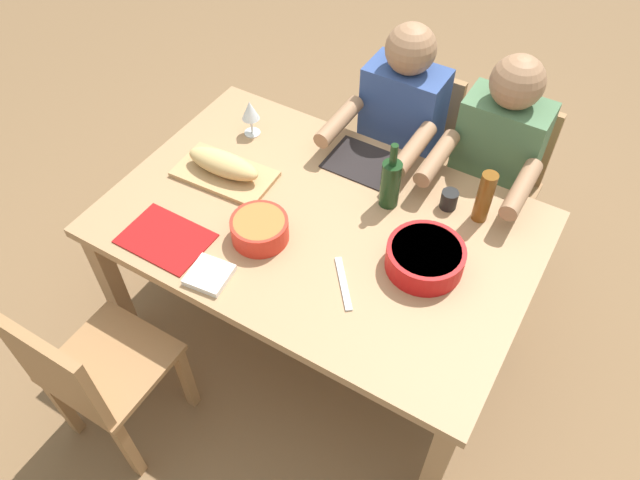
{
  "coord_description": "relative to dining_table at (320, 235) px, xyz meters",
  "views": [
    {
      "loc": [
        -0.8,
        1.34,
        2.43
      ],
      "look_at": [
        0.0,
        0.0,
        0.63
      ],
      "focal_mm": 34.09,
      "sensor_mm": 36.0,
      "label": 1
    }
  ],
  "objects": [
    {
      "name": "cup_near_left",
      "position": [
        -0.39,
        -0.32,
        0.12
      ],
      "size": [
        0.07,
        0.07,
        0.08
      ],
      "primitive_type": "cylinder",
      "color": "black",
      "rests_on": "dining_table"
    },
    {
      "name": "cutting_board",
      "position": [
        0.46,
        -0.02,
        0.09
      ],
      "size": [
        0.41,
        0.24,
        0.02
      ],
      "primitive_type": "cube",
      "rotation": [
        0.0,
        0.0,
        0.05
      ],
      "color": "tan",
      "rests_on": "dining_table"
    },
    {
      "name": "carving_knife",
      "position": [
        -0.22,
        0.21,
        0.09
      ],
      "size": [
        0.16,
        0.19,
        0.01
      ],
      "primitive_type": "cube",
      "rotation": [
        0.0,
        0.0,
        2.25
      ],
      "color": "silver",
      "rests_on": "dining_table"
    },
    {
      "name": "ground_plane",
      "position": [
        0.0,
        0.0,
        -0.66
      ],
      "size": [
        8.0,
        8.0,
        0.0
      ],
      "primitive_type": "plane",
      "color": "brown"
    },
    {
      "name": "chair_near_left",
      "position": [
        -0.44,
        -0.85,
        -0.18
      ],
      "size": [
        0.4,
        0.4,
        0.85
      ],
      "color": "#9E7044",
      "rests_on": "ground_plane"
    },
    {
      "name": "beer_bottle",
      "position": [
        -0.51,
        -0.32,
        0.19
      ],
      "size": [
        0.06,
        0.06,
        0.22
      ],
      "primitive_type": "cylinder",
      "color": "brown",
      "rests_on": "dining_table"
    },
    {
      "name": "dining_table",
      "position": [
        0.0,
        0.0,
        0.0
      ],
      "size": [
        1.61,
        1.06,
        0.74
      ],
      "color": "#A87F56",
      "rests_on": "ground_plane"
    },
    {
      "name": "placemat_far_right",
      "position": [
        0.44,
        0.37,
        0.09
      ],
      "size": [
        0.32,
        0.23,
        0.01
      ],
      "primitive_type": "cube",
      "color": "maroon",
      "rests_on": "dining_table"
    },
    {
      "name": "wine_bottle",
      "position": [
        -0.18,
        -0.22,
        0.19
      ],
      "size": [
        0.08,
        0.08,
        0.29
      ],
      "color": "#193819",
      "rests_on": "dining_table"
    },
    {
      "name": "serving_bowl_greens",
      "position": [
        -0.43,
        0.0,
        0.14
      ],
      "size": [
        0.28,
        0.28,
        0.09
      ],
      "color": "red",
      "rests_on": "dining_table"
    },
    {
      "name": "napkin_stack",
      "position": [
        0.19,
        0.43,
        0.09
      ],
      "size": [
        0.16,
        0.16,
        0.02
      ],
      "primitive_type": "cube",
      "rotation": [
        0.0,
        0.0,
        0.12
      ],
      "color": "white",
      "rests_on": "dining_table"
    },
    {
      "name": "wine_glass",
      "position": [
        0.52,
        -0.29,
        0.2
      ],
      "size": [
        0.08,
        0.08,
        0.17
      ],
      "color": "silver",
      "rests_on": "dining_table"
    },
    {
      "name": "placemat_near_center",
      "position": [
        0.0,
        -0.37,
        0.09
      ],
      "size": [
        0.32,
        0.23,
        0.01
      ],
      "primitive_type": "cube",
      "color": "black",
      "rests_on": "dining_table"
    },
    {
      "name": "chair_far_right",
      "position": [
        0.44,
        0.85,
        -0.18
      ],
      "size": [
        0.4,
        0.4,
        0.85
      ],
      "color": "#9E7044",
      "rests_on": "ground_plane"
    },
    {
      "name": "diner_near_left",
      "position": [
        -0.44,
        -0.67,
        0.04
      ],
      "size": [
        0.41,
        0.53,
        1.2
      ],
      "color": "#2D2D38",
      "rests_on": "ground_plane"
    },
    {
      "name": "diner_near_center",
      "position": [
        0.0,
        -0.67,
        0.04
      ],
      "size": [
        0.41,
        0.53,
        1.2
      ],
      "color": "#2D2D38",
      "rests_on": "ground_plane"
    },
    {
      "name": "bread_loaf",
      "position": [
        0.46,
        -0.02,
        0.15
      ],
      "size": [
        0.33,
        0.13,
        0.09
      ],
      "primitive_type": "ellipsoid",
      "rotation": [
        0.0,
        0.0,
        0.05
      ],
      "color": "tan",
      "rests_on": "cutting_board"
    },
    {
      "name": "chair_near_center",
      "position": [
        0.0,
        -0.85,
        -0.18
      ],
      "size": [
        0.4,
        0.4,
        0.85
      ],
      "color": "#9E7044",
      "rests_on": "ground_plane"
    },
    {
      "name": "serving_bowl_fruit",
      "position": [
        0.15,
        0.18,
        0.13
      ],
      "size": [
        0.21,
        0.21,
        0.09
      ],
      "color": "red",
      "rests_on": "dining_table"
    }
  ]
}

